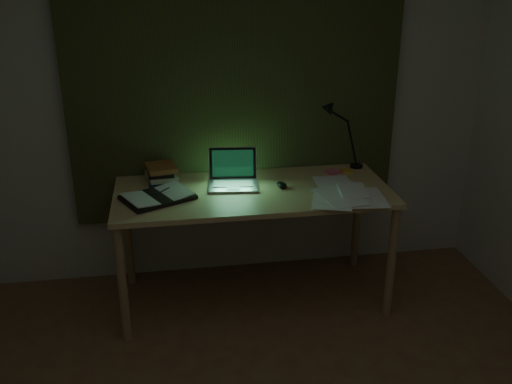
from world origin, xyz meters
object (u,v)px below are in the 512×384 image
desk (253,246)px  loose_papers (343,191)px  desk_lamp (359,134)px  laptop (233,171)px  open_textbook (158,196)px  book_stack (161,173)px

desk → loose_papers: bearing=-13.6°
desk → loose_papers: (0.55, -0.13, 0.40)m
loose_papers → desk_lamp: bearing=62.0°
laptop → loose_papers: bearing=-10.1°
desk → loose_papers: 0.69m
open_textbook → loose_papers: 1.14m
open_textbook → desk_lamp: desk_lamp is taller
laptop → loose_papers: 0.70m
loose_papers → laptop: bearing=163.5°
laptop → open_textbook: laptop is taller
desk → laptop: (-0.12, 0.06, 0.50)m
open_textbook → desk_lamp: bearing=-11.9°
book_stack → loose_papers: (1.11, -0.37, -0.05)m
laptop → book_stack: 0.48m
loose_papers → desk_lamp: 0.54m
desk → laptop: laptop is taller
laptop → open_textbook: size_ratio=0.88×
desk → loose_papers: loose_papers is taller
laptop → loose_papers: (0.66, -0.20, -0.10)m
open_textbook → book_stack: 0.30m
book_stack → loose_papers: bearing=-18.3°
loose_papers → open_textbook: bearing=176.2°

